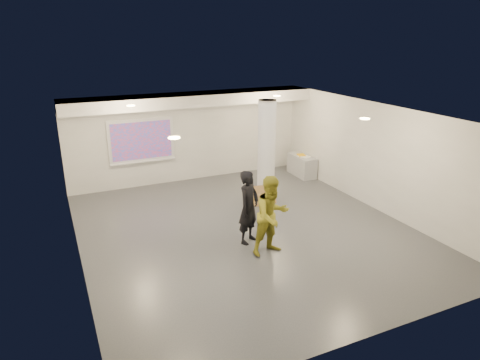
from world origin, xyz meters
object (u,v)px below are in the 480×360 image
column (266,151)px  credenza (302,166)px  woman (249,207)px  projection_screen (141,141)px  man (272,215)px

column → credenza: bearing=33.3°
column → woman: bearing=-126.1°
projection_screen → man: size_ratio=1.14×
column → man: 3.44m
column → projection_screen: 4.08m
woman → man: man is taller
woman → man: 0.75m
man → projection_screen: bearing=97.1°
column → projection_screen: column is taller
column → woman: (-1.71, -2.34, -0.61)m
man → credenza: bearing=41.9°
column → credenza: column is taller
column → projection_screen: size_ratio=1.43×
column → credenza: 2.89m
projection_screen → credenza: projection_screen is taller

